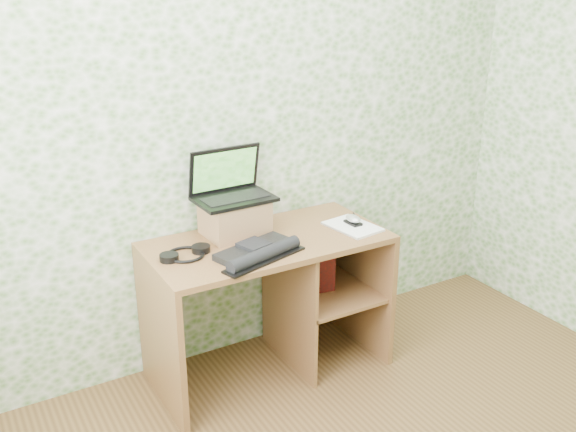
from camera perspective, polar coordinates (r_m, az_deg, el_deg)
wall_back at (r=3.29m, az=-4.54°, el=8.61°), size 3.50×0.00×3.50m
desk at (r=3.36m, az=-0.85°, el=-5.90°), size 1.20×0.60×0.75m
riser at (r=3.23m, az=-4.76°, el=-0.13°), size 0.31×0.26×0.18m
laptop at (r=3.22m, az=-5.15°, el=2.59°), size 0.39×0.28×0.25m
keyboard at (r=3.00m, az=-2.63°, el=-3.19°), size 0.46×0.34×0.06m
headphones at (r=3.04m, az=-9.11°, el=-3.34°), size 0.25×0.20×0.03m
notepad at (r=3.35m, az=5.77°, el=-0.94°), size 0.23×0.30×0.01m
mouse at (r=3.36m, az=5.81°, el=-0.41°), size 0.07×0.11×0.04m
pen at (r=3.44m, az=6.03°, el=-0.14°), size 0.07×0.13×0.01m
red_box at (r=3.41m, az=2.31°, el=-4.72°), size 0.23×0.11×0.27m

